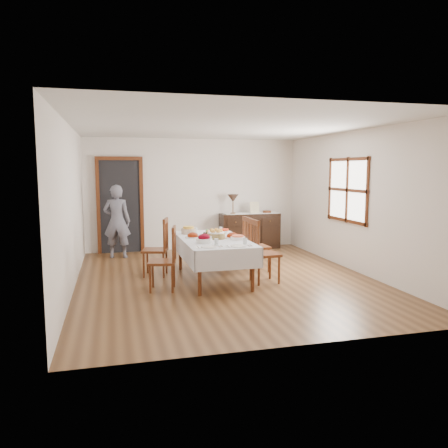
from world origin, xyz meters
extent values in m
plane|color=brown|center=(0.00, 0.00, 0.00)|extent=(6.00, 6.00, 0.00)
cube|color=silver|center=(0.00, 0.00, 2.60)|extent=(5.00, 6.00, 0.02)
cube|color=silver|center=(0.00, 3.00, 1.30)|extent=(5.00, 0.02, 2.60)
cube|color=silver|center=(0.00, -3.00, 1.30)|extent=(5.00, 0.02, 2.60)
cube|color=silver|center=(-2.50, 0.00, 1.30)|extent=(0.02, 6.00, 2.60)
cube|color=silver|center=(2.50, 0.00, 1.30)|extent=(0.02, 6.00, 2.60)
cube|color=white|center=(2.49, 0.30, 1.50)|extent=(0.02, 1.30, 1.10)
cube|color=#532610|center=(2.48, 0.30, 1.50)|extent=(0.03, 1.46, 1.26)
cube|color=black|center=(-1.70, 2.96, 1.05)|extent=(0.90, 0.06, 2.10)
cube|color=#532610|center=(-1.70, 2.94, 1.05)|extent=(1.04, 0.08, 2.18)
cube|color=silver|center=(-0.22, 0.00, 0.70)|extent=(1.05, 2.07, 0.04)
cylinder|color=#532610|center=(-0.63, -0.89, 0.33)|extent=(0.06, 0.06, 0.66)
cylinder|color=#532610|center=(0.21, -0.88, 0.33)|extent=(0.06, 0.06, 0.66)
cylinder|color=#532610|center=(-0.65, 0.88, 0.33)|extent=(0.06, 0.06, 0.66)
cylinder|color=#532610|center=(0.19, 0.89, 0.33)|extent=(0.06, 0.06, 0.66)
cube|color=silver|center=(-0.75, 0.00, 0.56)|extent=(0.04, 2.10, 0.32)
cube|color=silver|center=(0.30, 0.01, 0.56)|extent=(0.04, 2.10, 0.32)
cube|color=silver|center=(-0.21, -1.04, 0.56)|extent=(1.07, 0.03, 0.32)
cube|color=silver|center=(-0.23, 1.04, 0.56)|extent=(1.07, 0.03, 0.32)
cube|color=#532610|center=(-1.14, -0.44, 0.45)|extent=(0.50, 0.50, 0.04)
cylinder|color=#532610|center=(-1.27, -0.24, 0.22)|extent=(0.04, 0.04, 0.43)
cylinder|color=#532610|center=(-1.34, -0.57, 0.22)|extent=(0.04, 0.04, 0.43)
cylinder|color=#532610|center=(-0.94, -0.31, 0.22)|extent=(0.04, 0.04, 0.43)
cylinder|color=#532610|center=(-1.01, -0.64, 0.22)|extent=(0.04, 0.04, 0.43)
cylinder|color=#532610|center=(-0.92, -0.31, 0.73)|extent=(0.04, 0.04, 0.56)
cylinder|color=#532610|center=(-0.99, -0.66, 0.73)|extent=(0.04, 0.04, 0.56)
cube|color=#532610|center=(-0.96, -0.48, 0.97)|extent=(0.12, 0.40, 0.08)
cylinder|color=#532610|center=(-0.94, -0.39, 0.71)|extent=(0.02, 0.02, 0.46)
cylinder|color=#532610|center=(-0.96, -0.48, 0.71)|extent=(0.02, 0.02, 0.46)
cylinder|color=#532610|center=(-0.97, -0.57, 0.71)|extent=(0.02, 0.02, 0.46)
cube|color=#532610|center=(-1.16, 0.54, 0.46)|extent=(0.53, 0.53, 0.04)
cylinder|color=#532610|center=(-1.28, 0.75, 0.22)|extent=(0.04, 0.04, 0.44)
cylinder|color=#532610|center=(-1.37, 0.42, 0.22)|extent=(0.04, 0.04, 0.44)
cylinder|color=#532610|center=(-0.94, 0.66, 0.22)|extent=(0.04, 0.04, 0.44)
cylinder|color=#532610|center=(-1.03, 0.32, 0.22)|extent=(0.04, 0.04, 0.44)
cylinder|color=#532610|center=(-0.92, 0.66, 0.75)|extent=(0.04, 0.04, 0.57)
cylinder|color=#532610|center=(-1.02, 0.31, 0.75)|extent=(0.04, 0.04, 0.57)
cube|color=#532610|center=(-0.97, 0.49, 0.99)|extent=(0.15, 0.41, 0.08)
cylinder|color=#532610|center=(-0.95, 0.58, 0.73)|extent=(0.02, 0.02, 0.47)
cylinder|color=#532610|center=(-0.97, 0.49, 0.73)|extent=(0.02, 0.02, 0.47)
cylinder|color=#532610|center=(-0.99, 0.40, 0.73)|extent=(0.02, 0.02, 0.47)
cube|color=#532610|center=(0.58, -0.38, 0.48)|extent=(0.48, 0.48, 0.04)
cylinder|color=#532610|center=(0.78, -0.55, 0.23)|extent=(0.04, 0.04, 0.46)
cylinder|color=#532610|center=(0.75, -0.19, 0.23)|extent=(0.04, 0.04, 0.46)
cylinder|color=#532610|center=(0.41, -0.58, 0.23)|extent=(0.04, 0.04, 0.46)
cylinder|color=#532610|center=(0.39, -0.21, 0.23)|extent=(0.04, 0.04, 0.46)
cylinder|color=#532610|center=(0.39, -0.59, 0.78)|extent=(0.04, 0.04, 0.60)
cylinder|color=#532610|center=(0.37, -0.20, 0.78)|extent=(0.04, 0.04, 0.60)
cube|color=#532610|center=(0.38, -0.40, 1.03)|extent=(0.07, 0.43, 0.09)
cylinder|color=#532610|center=(0.39, -0.49, 0.76)|extent=(0.02, 0.02, 0.49)
cylinder|color=#532610|center=(0.38, -0.40, 0.76)|extent=(0.02, 0.02, 0.49)
cylinder|color=#532610|center=(0.38, -0.30, 0.76)|extent=(0.02, 0.02, 0.49)
cube|color=#532610|center=(0.71, 0.43, 0.46)|extent=(0.46, 0.46, 0.04)
cylinder|color=#532610|center=(0.90, 0.28, 0.22)|extent=(0.04, 0.04, 0.44)
cylinder|color=#532610|center=(0.87, 0.62, 0.22)|extent=(0.04, 0.04, 0.44)
cylinder|color=#532610|center=(0.55, 0.25, 0.22)|extent=(0.04, 0.04, 0.44)
cylinder|color=#532610|center=(0.53, 0.59, 0.22)|extent=(0.04, 0.04, 0.44)
cylinder|color=#532610|center=(0.53, 0.24, 0.74)|extent=(0.04, 0.04, 0.57)
cylinder|color=#532610|center=(0.51, 0.60, 0.74)|extent=(0.04, 0.04, 0.57)
cube|color=#532610|center=(0.52, 0.42, 0.98)|extent=(0.07, 0.41, 0.08)
cylinder|color=#532610|center=(0.53, 0.33, 0.72)|extent=(0.02, 0.02, 0.47)
cylinder|color=#532610|center=(0.52, 0.42, 0.72)|extent=(0.02, 0.02, 0.47)
cylinder|color=#532610|center=(0.51, 0.51, 0.72)|extent=(0.02, 0.02, 0.47)
cube|color=black|center=(1.31, 2.72, 0.42)|extent=(1.41, 0.47, 0.85)
cube|color=black|center=(0.88, 2.47, 0.68)|extent=(0.39, 0.02, 0.17)
sphere|color=brown|center=(0.88, 2.45, 0.68)|extent=(0.03, 0.03, 0.03)
cube|color=black|center=(1.31, 2.47, 0.68)|extent=(0.39, 0.02, 0.17)
sphere|color=brown|center=(1.31, 2.45, 0.68)|extent=(0.03, 0.03, 0.03)
cube|color=black|center=(1.73, 2.47, 0.68)|extent=(0.39, 0.02, 0.17)
sphere|color=brown|center=(1.73, 2.45, 0.68)|extent=(0.03, 0.03, 0.03)
imported|color=#5B5B68|center=(-1.79, 2.36, 0.84)|extent=(0.58, 0.43, 1.68)
cylinder|color=olive|center=(-0.18, -0.05, 0.77)|extent=(0.31, 0.31, 0.10)
cylinder|color=white|center=(-0.18, -0.05, 0.83)|extent=(0.28, 0.28, 0.02)
sphere|color=gold|center=(-0.10, -0.05, 0.86)|extent=(0.08, 0.08, 0.08)
sphere|color=gold|center=(-0.15, 0.03, 0.86)|extent=(0.08, 0.08, 0.08)
sphere|color=gold|center=(-0.24, 0.00, 0.86)|extent=(0.08, 0.08, 0.08)
sphere|color=gold|center=(-0.24, -0.09, 0.86)|extent=(0.08, 0.08, 0.08)
sphere|color=gold|center=(-0.15, -0.12, 0.86)|extent=(0.08, 0.08, 0.08)
cylinder|color=black|center=(-0.18, 0.33, 0.75)|extent=(0.28, 0.28, 0.06)
ellipsoid|color=#FF9EC7|center=(-0.10, 0.33, 0.80)|extent=(0.05, 0.05, 0.06)
ellipsoid|color=#7CDDFF|center=(-0.16, 0.40, 0.80)|extent=(0.05, 0.05, 0.06)
ellipsoid|color=#6FCD64|center=(-0.24, 0.38, 0.80)|extent=(0.05, 0.05, 0.06)
ellipsoid|color=#F2A84E|center=(-0.24, 0.28, 0.80)|extent=(0.05, 0.05, 0.06)
ellipsoid|color=#C991DB|center=(-0.16, 0.26, 0.80)|extent=(0.05, 0.05, 0.06)
cylinder|color=white|center=(-0.54, 0.16, 0.73)|extent=(0.27, 0.27, 0.02)
ellipsoid|color=maroon|center=(-0.54, 0.16, 0.76)|extent=(0.19, 0.16, 0.11)
cylinder|color=white|center=(0.11, -0.02, 0.73)|extent=(0.33, 0.33, 0.01)
ellipsoid|color=maroon|center=(0.11, -0.02, 0.76)|extent=(0.19, 0.16, 0.11)
cylinder|color=white|center=(-0.46, -0.41, 0.76)|extent=(0.26, 0.26, 0.07)
ellipsoid|color=#65000F|center=(-0.46, -0.41, 0.81)|extent=(0.20, 0.17, 0.11)
cylinder|color=white|center=(0.09, 0.47, 0.75)|extent=(0.21, 0.21, 0.06)
cylinder|color=#F7320E|center=(0.09, 0.47, 0.80)|extent=(0.18, 0.18, 0.03)
cylinder|color=tan|center=(-0.53, 0.63, 0.77)|extent=(0.27, 0.27, 0.10)
cylinder|color=gold|center=(-0.53, 0.63, 0.84)|extent=(0.20, 0.20, 0.04)
cylinder|color=white|center=(0.15, -0.24, 0.75)|extent=(0.25, 0.25, 0.05)
cylinder|color=#F5673D|center=(0.15, -0.24, 0.79)|extent=(0.20, 0.20, 0.02)
cube|color=white|center=(-0.29, -0.12, 0.76)|extent=(0.14, 0.09, 0.07)
cylinder|color=white|center=(-0.47, -0.81, 0.73)|extent=(0.25, 0.25, 0.01)
cube|color=white|center=(-0.64, -0.81, 0.72)|extent=(0.08, 0.12, 0.01)
cube|color=silver|center=(-0.64, -0.81, 0.73)|extent=(0.02, 0.16, 0.01)
cube|color=silver|center=(-0.31, -0.81, 0.72)|extent=(0.01, 0.18, 0.01)
cube|color=silver|center=(-0.27, -0.81, 0.72)|extent=(0.02, 0.14, 0.01)
cylinder|color=silver|center=(-0.32, -0.66, 0.77)|extent=(0.07, 0.07, 0.10)
cylinder|color=white|center=(-0.01, -0.85, 0.73)|extent=(0.25, 0.25, 0.01)
cube|color=white|center=(-0.18, -0.85, 0.72)|extent=(0.08, 0.12, 0.01)
cube|color=silver|center=(-0.18, -0.85, 0.73)|extent=(0.02, 0.16, 0.01)
cube|color=silver|center=(0.15, -0.85, 0.72)|extent=(0.01, 0.18, 0.01)
cube|color=silver|center=(0.19, -0.85, 0.72)|extent=(0.02, 0.14, 0.01)
cylinder|color=silver|center=(0.14, -0.70, 0.77)|extent=(0.07, 0.07, 0.10)
cylinder|color=silver|center=(-0.40, 0.65, 0.77)|extent=(0.07, 0.07, 0.11)
cylinder|color=silver|center=(0.09, 0.69, 0.77)|extent=(0.06, 0.06, 0.10)
cube|color=white|center=(1.34, 2.70, 0.85)|extent=(1.30, 0.35, 0.01)
cylinder|color=brown|center=(0.88, 2.69, 0.86)|extent=(0.12, 0.12, 0.03)
cylinder|color=brown|center=(0.88, 2.69, 1.00)|extent=(0.02, 0.02, 0.25)
cone|color=#402C21|center=(0.88, 2.69, 1.22)|extent=(0.26, 0.26, 0.18)
cube|color=beige|center=(1.40, 2.64, 0.99)|extent=(0.22, 0.08, 0.28)
cylinder|color=#532610|center=(1.73, 2.70, 0.88)|extent=(0.20, 0.20, 0.06)
camera|label=1|loc=(-1.86, -7.18, 1.90)|focal=35.00mm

